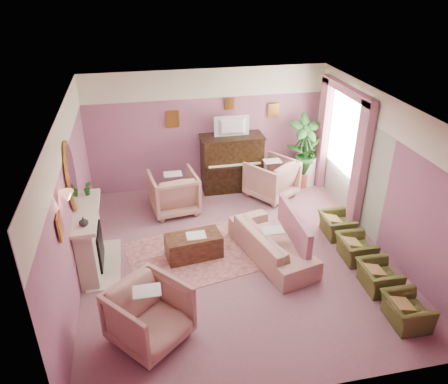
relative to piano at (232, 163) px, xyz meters
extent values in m
cube|color=#875762|center=(-0.50, -2.68, -0.65)|extent=(5.50, 6.00, 0.01)
cube|color=white|center=(-0.50, -2.68, 2.15)|extent=(5.50, 6.00, 0.01)
cube|color=#805174|center=(-0.50, 0.32, 0.75)|extent=(5.50, 0.02, 2.80)
cube|color=#805174|center=(-0.50, -5.68, 0.75)|extent=(5.50, 0.02, 2.80)
cube|color=#805174|center=(-3.25, -2.68, 0.75)|extent=(0.02, 6.00, 2.80)
cube|color=#805174|center=(2.25, -2.68, 0.75)|extent=(0.02, 6.00, 2.80)
cube|color=beige|center=(-0.50, 0.31, 1.82)|extent=(5.50, 0.01, 0.65)
cube|color=#ABB7A0|center=(2.23, -1.38, 0.42)|extent=(0.01, 3.00, 2.15)
cube|color=beige|center=(-3.09, -2.48, -0.10)|extent=(0.30, 1.40, 1.10)
cube|color=black|center=(-2.99, -2.48, -0.25)|extent=(0.18, 0.72, 0.68)
cube|color=orange|center=(-2.95, -2.48, -0.43)|extent=(0.06, 0.54, 0.10)
cube|color=beige|center=(-3.06, -2.48, 0.47)|extent=(0.40, 1.55, 0.07)
cube|color=beige|center=(-2.89, -2.48, -0.64)|extent=(0.55, 1.50, 0.02)
ellipsoid|color=#AB762D|center=(-3.20, -2.48, 1.15)|extent=(0.04, 0.72, 1.20)
ellipsoid|color=silver|center=(-3.17, -2.48, 1.15)|extent=(0.01, 0.60, 1.06)
cone|color=#FF9F6E|center=(-3.12, -3.53, 1.33)|extent=(0.20, 0.20, 0.16)
cube|color=black|center=(0.00, 0.00, 0.00)|extent=(1.40, 0.60, 1.30)
cube|color=black|center=(0.00, -0.35, 0.07)|extent=(1.30, 0.12, 0.06)
cube|color=beige|center=(0.00, -0.35, 0.11)|extent=(1.20, 0.08, 0.02)
cube|color=black|center=(0.00, 0.00, 0.66)|extent=(1.45, 0.65, 0.04)
imported|color=black|center=(0.00, -0.05, 0.95)|extent=(0.80, 0.12, 0.48)
cube|color=#AB762D|center=(-1.30, 0.28, 1.07)|extent=(0.30, 0.03, 0.38)
cube|color=#AB762D|center=(1.05, 0.28, 1.13)|extent=(0.26, 0.03, 0.34)
cube|color=#AB762D|center=(0.00, 0.28, 1.35)|extent=(0.22, 0.03, 0.26)
cube|color=#AB762D|center=(-3.21, -3.88, 1.07)|extent=(0.03, 0.28, 0.36)
cube|color=beige|center=(2.20, -1.13, 1.05)|extent=(0.03, 1.40, 1.80)
cube|color=#AC6077|center=(2.12, -2.05, 0.65)|extent=(0.16, 0.34, 2.60)
cube|color=#AC6077|center=(2.12, -0.21, 0.65)|extent=(0.16, 0.34, 2.60)
cube|color=#AC6077|center=(2.12, -1.13, 1.91)|extent=(0.16, 2.20, 0.16)
imported|color=#1B4A18|center=(-3.05, -1.93, 0.64)|extent=(0.16, 0.16, 0.28)
imported|color=beige|center=(-3.05, -2.98, 0.58)|extent=(0.16, 0.16, 0.16)
cube|color=#A45E5C|center=(-1.19, -2.52, -0.64)|extent=(2.81, 2.27, 0.01)
cube|color=#422617|center=(-1.28, -2.56, -0.43)|extent=(1.05, 0.62, 0.45)
cube|color=silver|center=(-1.23, -2.56, -0.20)|extent=(0.35, 0.28, 0.01)
imported|color=tan|center=(0.13, -2.85, -0.24)|extent=(0.67, 2.01, 0.81)
cube|color=#AC6077|center=(0.53, -2.85, -0.05)|extent=(0.10, 1.52, 0.56)
imported|color=tan|center=(-1.45, -0.80, -0.15)|extent=(0.96, 0.96, 1.00)
imported|color=tan|center=(0.81, -0.58, -0.15)|extent=(0.96, 0.96, 1.00)
imported|color=tan|center=(-2.16, -4.42, -0.15)|extent=(0.96, 0.96, 1.00)
imported|color=#495020|center=(1.60, -4.86, -0.36)|extent=(0.48, 0.68, 0.59)
imported|color=#495020|center=(1.60, -4.04, -0.36)|extent=(0.48, 0.68, 0.59)
imported|color=#495020|center=(1.60, -3.22, -0.36)|extent=(0.48, 0.68, 0.59)
imported|color=#495020|center=(1.60, -2.40, -0.36)|extent=(0.48, 0.68, 0.59)
cylinder|color=silver|center=(1.80, -0.09, -0.30)|extent=(0.52, 0.52, 0.70)
imported|color=#1B4A18|center=(1.80, -0.09, 0.22)|extent=(0.30, 0.30, 0.34)
imported|color=#1B4A18|center=(1.92, -0.19, 0.19)|extent=(0.16, 0.16, 0.28)
cylinder|color=#95392E|center=(1.69, -0.21, -0.48)|extent=(0.34, 0.34, 0.34)
imported|color=#1B4A18|center=(1.69, -0.21, 0.41)|extent=(0.76, 0.76, 1.44)
camera|label=1|loc=(-2.06, -9.14, 4.19)|focal=35.00mm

